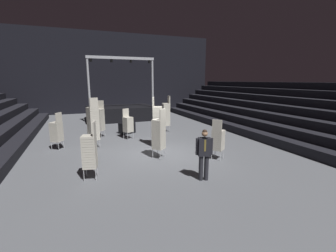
% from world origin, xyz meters
% --- Properties ---
extents(ground_plane, '(22.00, 30.00, 0.10)m').
position_xyz_m(ground_plane, '(0.00, 0.00, -0.05)').
color(ground_plane, '#515459').
extents(arena_end_wall, '(22.00, 0.30, 8.00)m').
position_xyz_m(arena_end_wall, '(0.00, 15.00, 4.00)').
color(arena_end_wall, black).
rests_on(arena_end_wall, ground_plane).
extents(bleacher_bank_right, '(5.25, 24.00, 3.15)m').
position_xyz_m(bleacher_bank_right, '(8.38, 1.00, 1.58)').
color(bleacher_bank_right, black).
rests_on(bleacher_bank_right, ground_plane).
extents(stage_riser, '(5.38, 3.47, 5.02)m').
position_xyz_m(stage_riser, '(0.00, 9.88, 0.63)').
color(stage_riser, black).
rests_on(stage_riser, ground_plane).
extents(man_with_tie, '(0.57, 0.34, 1.73)m').
position_xyz_m(man_with_tie, '(0.49, -3.29, 0.98)').
color(man_with_tie, black).
rests_on(man_with_tie, ground_plane).
extents(chair_stack_front_left, '(0.53, 0.53, 1.96)m').
position_xyz_m(chair_stack_front_left, '(-2.99, -1.81, 0.98)').
color(chair_stack_front_left, '#B2B5BA').
rests_on(chair_stack_front_left, ground_plane).
extents(chair_stack_front_right, '(0.57, 0.57, 2.48)m').
position_xyz_m(chair_stack_front_right, '(-2.63, 1.95, 1.24)').
color(chair_stack_front_right, '#B2B5BA').
rests_on(chair_stack_front_right, ground_plane).
extents(chair_stack_mid_left, '(0.61, 0.61, 1.71)m').
position_xyz_m(chair_stack_mid_left, '(2.11, -1.66, 0.86)').
color(chair_stack_mid_left, '#B2B5BA').
rests_on(chair_stack_mid_left, ground_plane).
extents(chair_stack_mid_right, '(0.58, 0.58, 1.71)m').
position_xyz_m(chair_stack_mid_right, '(-0.71, 3.15, 0.86)').
color(chair_stack_mid_right, '#B2B5BA').
rests_on(chair_stack_mid_right, ground_plane).
extents(chair_stack_mid_centre, '(0.62, 0.62, 2.14)m').
position_xyz_m(chair_stack_mid_centre, '(-2.16, 4.10, 1.07)').
color(chair_stack_mid_centre, '#B2B5BA').
rests_on(chair_stack_mid_centre, ground_plane).
extents(chair_stack_rear_left, '(0.57, 0.57, 2.48)m').
position_xyz_m(chair_stack_rear_left, '(0.35, 1.08, 1.24)').
color(chair_stack_rear_left, '#B2B5BA').
rests_on(chair_stack_rear_left, ground_plane).
extents(chair_stack_rear_right, '(0.61, 0.61, 1.79)m').
position_xyz_m(chair_stack_rear_right, '(-4.30, 2.31, 0.90)').
color(chair_stack_rear_right, '#B2B5BA').
rests_on(chair_stack_rear_right, ground_plane).
extents(chair_stack_rear_centre, '(0.47, 0.47, 2.31)m').
position_xyz_m(chair_stack_rear_centre, '(1.97, 4.11, 1.15)').
color(chair_stack_rear_centre, '#B2B5BA').
rests_on(chair_stack_rear_centre, ground_plane).
extents(chair_stack_aisle_left, '(0.62, 0.62, 2.14)m').
position_xyz_m(chair_stack_aisle_left, '(-0.15, -0.61, 1.07)').
color(chair_stack_aisle_left, '#B2B5BA').
rests_on(chair_stack_aisle_left, ground_plane).
extents(equipment_road_case, '(1.07, 0.94, 0.67)m').
position_xyz_m(equipment_road_case, '(-0.50, 4.56, 0.33)').
color(equipment_road_case, black).
rests_on(equipment_road_case, ground_plane).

